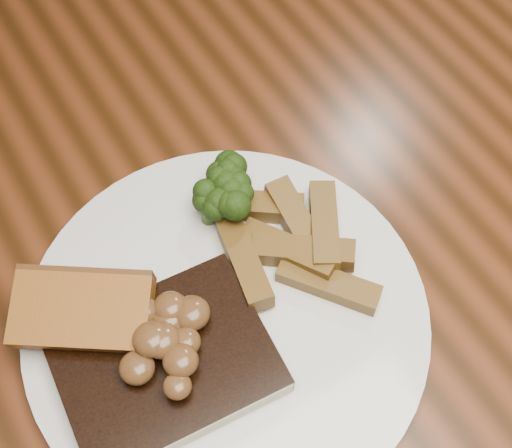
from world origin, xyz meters
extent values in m
cube|color=#4D230F|center=(0.00, 0.00, 0.73)|extent=(1.60, 0.90, 0.04)
cylinder|color=black|center=(0.72, 0.37, 0.35)|extent=(0.07, 0.07, 0.71)
cylinder|color=black|center=(0.11, 0.69, 0.23)|extent=(0.04, 0.04, 0.45)
cylinder|color=silver|center=(-0.06, -0.04, 0.76)|extent=(0.36, 0.36, 0.01)
cube|color=black|center=(-0.11, -0.05, 0.77)|extent=(0.16, 0.13, 0.02)
cube|color=beige|center=(-0.11, -0.10, 0.77)|extent=(0.14, 0.02, 0.02)
cube|color=#925F1A|center=(-0.15, 0.01, 0.77)|extent=(0.11, 0.10, 0.02)
camera|label=1|loc=(-0.15, -0.24, 1.27)|focal=50.00mm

